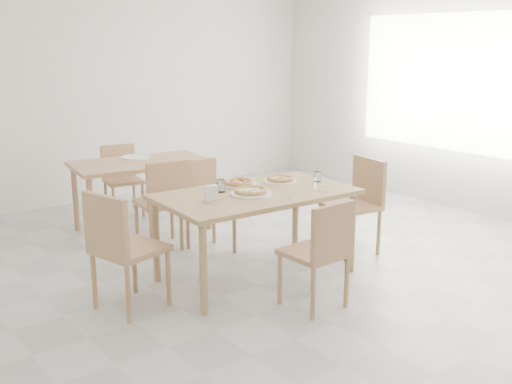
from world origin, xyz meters
TOP-DOWN VIEW (x-y plane):
  - room at (2.98, 0.30)m, footprint 7.28×7.00m
  - main_table at (-0.27, 0.18)m, footprint 1.67×1.00m
  - chair_south at (-0.29, -0.63)m, footprint 0.43×0.43m
  - chair_north at (-0.25, 1.04)m, footprint 0.45×0.45m
  - chair_west at (-1.48, 0.25)m, footprint 0.55×0.55m
  - chair_east at (0.91, 0.10)m, footprint 0.51×0.51m
  - plate_margherita at (0.12, 0.33)m, footprint 0.29×0.29m
  - plate_mushroom at (-0.36, 0.14)m, footprint 0.34×0.34m
  - plate_pepperoni at (-0.25, 0.44)m, footprint 0.30×0.30m
  - pizza_margherita at (0.12, 0.33)m, footprint 0.25×0.25m
  - pizza_mushroom at (-0.36, 0.14)m, footprint 0.36×0.36m
  - pizza_pepperoni at (-0.25, 0.44)m, footprint 0.33×0.33m
  - tumbler_a at (-0.50, 0.37)m, footprint 0.08×0.08m
  - tumbler_b at (0.40, 0.15)m, footprint 0.07×0.07m
  - napkin_holder at (-0.74, 0.16)m, footprint 0.12×0.08m
  - fork_a at (-0.20, -0.16)m, footprint 0.09×0.18m
  - fork_b at (0.16, -0.13)m, footprint 0.03×0.17m
  - second_table at (-0.42, 1.97)m, footprint 1.49×0.99m
  - chair_back_s at (-0.54, 1.26)m, footprint 0.49×0.49m
  - chair_back_n at (-0.31, 2.69)m, footprint 0.46×0.46m
  - plate_empty at (-0.37, 2.17)m, footprint 0.31×0.31m

SIDE VIEW (x-z plane):
  - chair_back_n at x=-0.31m, z-range 0.06..0.87m
  - chair_south at x=-0.29m, z-range 0.07..0.91m
  - chair_north at x=-0.25m, z-range 0.07..0.94m
  - chair_back_s at x=-0.54m, z-range 0.07..0.96m
  - chair_east at x=0.91m, z-range 0.07..0.97m
  - chair_west at x=-1.48m, z-range 0.07..1.00m
  - second_table at x=-0.42m, z-range 0.28..1.03m
  - main_table at x=-0.27m, z-range 0.30..1.05m
  - fork_a at x=-0.20m, z-range 0.75..0.76m
  - fork_b at x=0.16m, z-range 0.75..0.76m
  - plate_margherita at x=0.12m, z-range 0.75..0.77m
  - plate_mushroom at x=-0.36m, z-range 0.75..0.77m
  - plate_pepperoni at x=-0.25m, z-range 0.75..0.77m
  - plate_empty at x=-0.37m, z-range 0.75..0.77m
  - pizza_margherita at x=0.12m, z-range 0.76..0.80m
  - pizza_mushroom at x=-0.36m, z-range 0.76..0.80m
  - pizza_pepperoni at x=-0.25m, z-range 0.77..0.80m
  - tumbler_b at x=0.40m, z-range 0.75..0.84m
  - tumbler_a at x=-0.50m, z-range 0.75..0.85m
  - napkin_holder at x=-0.74m, z-range 0.75..0.88m
  - room at x=2.98m, z-range -2.00..5.00m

